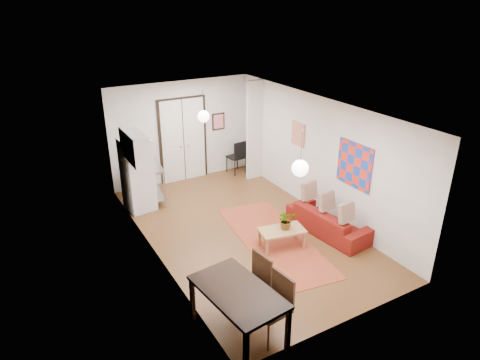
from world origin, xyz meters
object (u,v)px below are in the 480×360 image
dining_chair_near (247,279)px  black_side_chair (235,153)px  fridge (138,175)px  dining_table (238,295)px  dining_chair_far (267,300)px  sofa (328,221)px  coffee_table (282,232)px  kitchen_counter (148,176)px

dining_chair_near → black_side_chair: size_ratio=1.04×
fridge → dining_table: bearing=-98.0°
dining_chair_far → sofa: bearing=116.9°
coffee_table → dining_chair_near: 2.17m
sofa → dining_chair_near: (-2.95, -1.35, 0.34)m
black_side_chair → sofa: bearing=82.7°
dining_chair_near → dining_chair_far: 0.63m
sofa → dining_chair_near: dining_chair_near is taller
dining_table → kitchen_counter: bearing=86.1°
kitchen_counter → dining_chair_near: dining_chair_near is taller
kitchen_counter → dining_chair_near: size_ratio=1.29×
dining_chair_far → black_side_chair: (2.88, 6.29, -0.02)m
fridge → black_side_chair: size_ratio=1.79×
fridge → black_side_chair: (3.32, 1.02, -0.32)m
coffee_table → dining_chair_far: size_ratio=0.97×
coffee_table → black_side_chair: (1.21, 4.31, 0.24)m
sofa → black_side_chair: size_ratio=1.95×
fridge → dining_chair_far: 5.29m
coffee_table → black_side_chair: bearing=74.3°
coffee_table → sofa: bearing=-0.4°
kitchen_counter → black_side_chair: (2.94, 0.63, -0.06)m
coffee_table → dining_chair_far: dining_chair_far is taller
kitchen_counter → dining_table: kitchen_counter is taller
kitchen_counter → black_side_chair: bearing=20.0°
coffee_table → dining_table: bearing=-139.2°
coffee_table → fridge: size_ratio=0.56×
sofa → dining_chair_far: (-2.95, -1.97, 0.34)m
dining_table → dining_chair_near: bearing=46.4°
kitchen_counter → dining_chair_far: (0.06, -5.66, -0.04)m
dining_chair_near → dining_table: bearing=-50.5°
coffee_table → kitchen_counter: 4.08m
kitchen_counter → fridge: 0.61m
dining_table → black_side_chair: size_ratio=1.62×
black_side_chair → fridge: bearing=8.9°
sofa → fridge: size_ratio=1.09×
fridge → dining_chair_near: fridge is taller
sofa → dining_chair_far: bearing=117.4°
kitchen_counter → black_side_chair: size_ratio=1.34×
sofa → fridge: (-3.39, 3.29, 0.64)m
coffee_table → fridge: 3.94m
kitchen_counter → fridge: (-0.38, -0.40, 0.26)m
dining_table → dining_chair_far: dining_chair_far is taller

